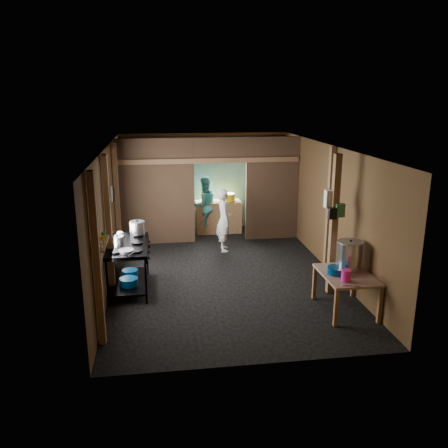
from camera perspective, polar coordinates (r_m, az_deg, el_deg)
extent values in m
cube|color=black|center=(9.79, -0.17, -5.90)|extent=(4.50, 7.00, 0.00)
cube|color=#36322F|center=(9.16, -0.18, 9.41)|extent=(4.50, 7.00, 0.00)
cube|color=#4F3619|center=(12.79, -2.37, 5.28)|extent=(4.50, 0.00, 2.60)
cube|color=#4F3619|center=(6.11, 4.44, -6.43)|extent=(4.50, 0.00, 2.60)
cube|color=#4F3619|center=(9.36, -13.95, 0.98)|extent=(0.00, 7.00, 2.60)
cube|color=#4F3619|center=(9.95, 12.77, 1.91)|extent=(0.00, 7.00, 2.60)
cube|color=brown|center=(11.45, -8.32, 3.91)|extent=(1.85, 0.10, 2.60)
cube|color=brown|center=(11.80, 5.94, 4.33)|extent=(1.35, 0.10, 2.60)
cube|color=brown|center=(11.40, -0.48, 9.10)|extent=(1.30, 0.10, 0.60)
cube|color=#75B0AD|center=(12.74, -2.34, 5.01)|extent=(4.40, 0.06, 2.50)
cube|color=#A37243|center=(12.48, -0.69, 0.91)|extent=(1.20, 0.50, 0.85)
cylinder|color=silver|center=(12.63, -1.21, 7.91)|extent=(0.20, 0.03, 0.20)
cube|color=#A37243|center=(6.88, -15.36, -4.41)|extent=(0.10, 0.12, 2.60)
cube|color=#A37243|center=(8.58, -13.97, -0.34)|extent=(0.10, 0.12, 2.60)
cube|color=#A37243|center=(10.51, -12.97, 2.63)|extent=(0.10, 0.12, 2.60)
cube|color=#A37243|center=(9.74, 12.80, 1.62)|extent=(0.10, 0.12, 2.60)
cube|color=#A37243|center=(8.64, 13.31, -0.19)|extent=(0.12, 0.12, 2.60)
cube|color=#A37243|center=(11.35, -1.70, 7.80)|extent=(4.40, 0.12, 0.12)
cylinder|color=gray|center=(9.67, -13.63, 3.59)|extent=(0.03, 0.34, 0.34)
cylinder|color=black|center=(10.08, -13.40, 3.50)|extent=(0.03, 0.30, 0.30)
cube|color=#A37243|center=(7.31, -14.73, -2.34)|extent=(0.14, 0.80, 0.03)
cylinder|color=silver|center=(7.06, -14.98, -2.45)|extent=(0.07, 0.07, 0.10)
cylinder|color=gold|center=(7.29, -14.76, -1.85)|extent=(0.08, 0.08, 0.10)
cylinder|color=#377742|center=(7.50, -14.59, -1.35)|extent=(0.06, 0.06, 0.10)
cube|color=silver|center=(8.58, 13.00, 3.03)|extent=(0.22, 0.15, 0.32)
cube|color=#377742|center=(8.53, 14.01, 1.66)|extent=(0.16, 0.12, 0.24)
cube|color=black|center=(8.48, 13.16, 1.27)|extent=(0.14, 0.10, 0.20)
cylinder|color=silver|center=(9.28, -12.67, -1.29)|extent=(0.19, 0.19, 0.10)
cylinder|color=navy|center=(8.84, -11.62, -6.96)|extent=(0.34, 0.34, 0.14)
cylinder|color=navy|center=(9.28, -11.46, -5.90)|extent=(0.31, 0.31, 0.12)
cylinder|color=navy|center=(8.09, 13.68, -5.56)|extent=(0.33, 0.33, 0.12)
cylinder|color=#F02593|center=(7.81, 14.77, -6.13)|extent=(0.17, 0.17, 0.19)
cube|color=silver|center=(7.66, 15.28, -7.34)|extent=(0.30, 0.13, 0.01)
cylinder|color=gold|center=(12.40, 0.51, 3.31)|extent=(0.36, 0.36, 0.20)
imported|color=white|center=(10.91, 0.00, 0.50)|extent=(0.36, 0.54, 1.49)
imported|color=teal|center=(12.30, -2.42, 2.31)|extent=(0.90, 0.80, 1.53)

